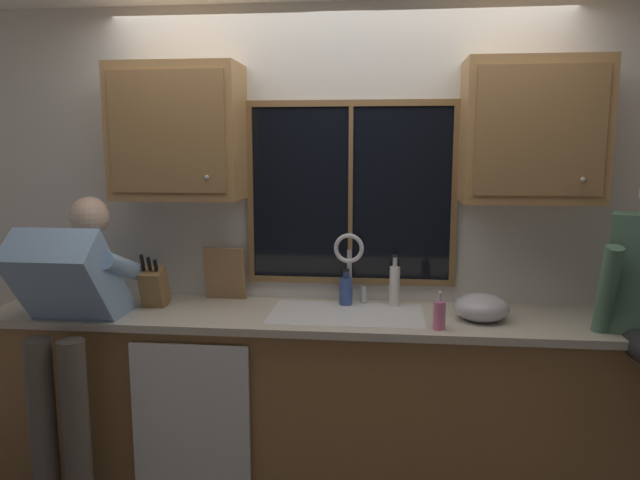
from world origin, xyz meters
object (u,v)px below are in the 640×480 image
(knife_block, at_px, (154,287))
(bottle_tall_clear, at_px, (346,290))
(soap_dispenser, at_px, (439,315))
(bottle_green_glass, at_px, (395,285))
(cutting_board, at_px, (225,274))
(person_standing, at_px, (70,316))
(mixing_bowl, at_px, (481,307))

(knife_block, relative_size, bottle_tall_clear, 1.60)
(knife_block, bearing_deg, bottle_tall_clear, 8.66)
(soap_dispenser, distance_m, bottle_green_glass, 0.46)
(knife_block, relative_size, cutting_board, 1.04)
(person_standing, bearing_deg, bottle_green_glass, 16.62)
(person_standing, relative_size, knife_block, 4.74)
(person_standing, distance_m, bottle_tall_clear, 1.43)
(soap_dispenser, relative_size, bottle_green_glass, 0.67)
(mixing_bowl, relative_size, bottle_green_glass, 0.97)
(person_standing, height_order, cutting_board, person_standing)
(mixing_bowl, bearing_deg, soap_dispenser, -139.92)
(knife_block, distance_m, bottle_tall_clear, 1.05)
(bottle_green_glass, bearing_deg, mixing_bowl, -26.37)
(soap_dispenser, relative_size, bottle_tall_clear, 0.95)
(knife_block, bearing_deg, cutting_board, 29.84)
(person_standing, xyz_separation_m, bottle_green_glass, (1.61, 0.48, 0.09))
(cutting_board, relative_size, mixing_bowl, 1.12)
(mixing_bowl, bearing_deg, person_standing, -172.57)
(cutting_board, relative_size, soap_dispenser, 1.62)
(person_standing, bearing_deg, soap_dispenser, 2.41)
(soap_dispenser, bearing_deg, mixing_bowl, 40.08)
(cutting_board, bearing_deg, bottle_green_glass, -1.96)
(mixing_bowl, bearing_deg, bottle_tall_clear, 163.37)
(person_standing, xyz_separation_m, mixing_bowl, (2.05, 0.27, 0.03))
(mixing_bowl, distance_m, bottle_green_glass, 0.49)
(soap_dispenser, bearing_deg, cutting_board, 159.41)
(person_standing, bearing_deg, knife_block, 45.50)
(mixing_bowl, bearing_deg, knife_block, 178.31)
(knife_block, relative_size, soap_dispenser, 1.69)
(cutting_board, bearing_deg, bottle_tall_clear, -3.21)
(soap_dispenser, height_order, bottle_tall_clear, bottle_tall_clear)
(knife_block, distance_m, mixing_bowl, 1.73)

